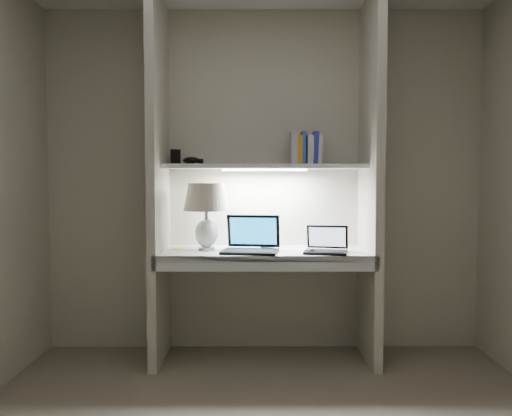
{
  "coord_description": "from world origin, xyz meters",
  "views": [
    {
      "loc": [
        -0.07,
        -2.2,
        1.24
      ],
      "look_at": [
        -0.06,
        1.05,
        1.07
      ],
      "focal_mm": 35.0,
      "sensor_mm": 36.0,
      "label": 1
    }
  ],
  "objects_px": {
    "laptop_netbook": "(326,246)",
    "speaker": "(267,239)",
    "book_row": "(306,149)",
    "table_lamp": "(206,205)",
    "laptop_main": "(251,244)"
  },
  "relations": [
    {
      "from": "table_lamp",
      "to": "laptop_netbook",
      "type": "height_order",
      "value": "table_lamp"
    },
    {
      "from": "speaker",
      "to": "book_row",
      "type": "xyz_separation_m",
      "value": [
        0.28,
        0.04,
        0.64
      ]
    },
    {
      "from": "laptop_netbook",
      "to": "speaker",
      "type": "height_order",
      "value": "laptop_netbook"
    },
    {
      "from": "laptop_netbook",
      "to": "table_lamp",
      "type": "bearing_deg",
      "value": -176.04
    },
    {
      "from": "table_lamp",
      "to": "speaker",
      "type": "bearing_deg",
      "value": 10.96
    },
    {
      "from": "speaker",
      "to": "table_lamp",
      "type": "bearing_deg",
      "value": -169.76
    },
    {
      "from": "laptop_netbook",
      "to": "book_row",
      "type": "distance_m",
      "value": 0.72
    },
    {
      "from": "laptop_netbook",
      "to": "speaker",
      "type": "relative_size",
      "value": 2.51
    },
    {
      "from": "book_row",
      "to": "speaker",
      "type": "bearing_deg",
      "value": -172.34
    },
    {
      "from": "speaker",
      "to": "book_row",
      "type": "height_order",
      "value": "book_row"
    },
    {
      "from": "book_row",
      "to": "table_lamp",
      "type": "bearing_deg",
      "value": -170.34
    },
    {
      "from": "laptop_main",
      "to": "book_row",
      "type": "height_order",
      "value": "book_row"
    },
    {
      "from": "table_lamp",
      "to": "laptop_netbook",
      "type": "xyz_separation_m",
      "value": [
        0.81,
        -0.13,
        -0.27
      ]
    },
    {
      "from": "table_lamp",
      "to": "laptop_netbook",
      "type": "distance_m",
      "value": 0.87
    },
    {
      "from": "table_lamp",
      "to": "laptop_main",
      "type": "distance_m",
      "value": 0.41
    }
  ]
}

